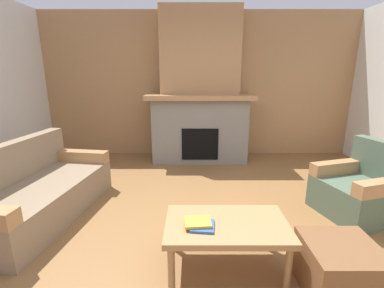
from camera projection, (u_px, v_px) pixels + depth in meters
ground at (207, 239)px, 2.72m from camera, size 9.00×9.00×0.00m
wall_back_wood_panel at (200, 86)px, 5.27m from camera, size 6.00×0.12×2.70m
fireplace at (201, 97)px, 4.95m from camera, size 1.90×0.82×2.70m
couch at (37, 193)px, 3.08m from camera, size 1.10×1.90×0.85m
armchair at (362, 190)px, 3.13m from camera, size 0.95×0.95×0.85m
coffee_table at (227, 229)px, 2.22m from camera, size 1.00×0.60×0.43m
ottoman at (341, 269)px, 2.01m from camera, size 0.52×0.52×0.40m
book_stack_near_edge at (201, 224)px, 2.15m from camera, size 0.25×0.22×0.04m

